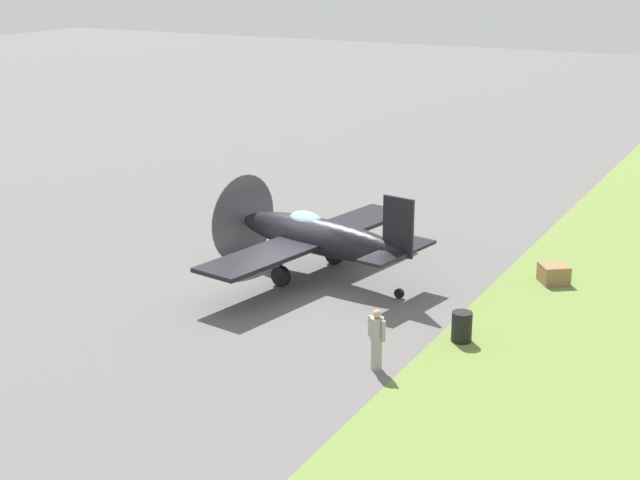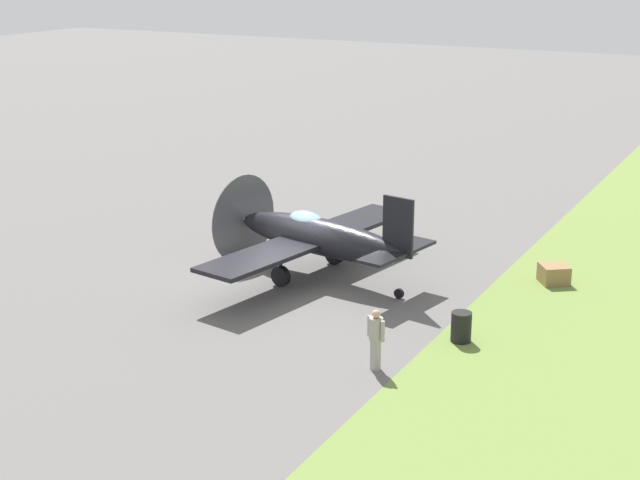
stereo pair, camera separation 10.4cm
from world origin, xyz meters
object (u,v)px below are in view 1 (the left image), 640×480
(supply_crate, at_px, (554,274))
(fuel_drum, at_px, (462,327))
(airplane_lead, at_px, (316,236))
(ground_crew_chief, at_px, (377,338))

(supply_crate, bearing_deg, fuel_drum, 170.42)
(airplane_lead, bearing_deg, supply_crate, -56.30)
(ground_crew_chief, bearing_deg, supply_crate, -83.57)
(ground_crew_chief, bearing_deg, airplane_lead, -28.46)
(ground_crew_chief, xyz_separation_m, supply_crate, (9.19, -2.45, -0.59))
(ground_crew_chief, distance_m, supply_crate, 9.53)
(fuel_drum, bearing_deg, airplane_lead, 64.70)
(airplane_lead, relative_size, ground_crew_chief, 5.79)
(ground_crew_chief, height_order, supply_crate, ground_crew_chief)
(ground_crew_chief, distance_m, fuel_drum, 3.26)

